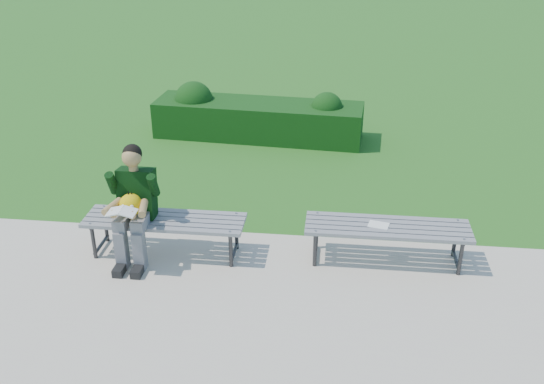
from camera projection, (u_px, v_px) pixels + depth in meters
name	position (u px, v px, depth m)	size (l,w,h in m)	color
ground	(244.00, 234.00, 7.40)	(80.00, 80.00, 0.00)	#35751E
walkway	(217.00, 324.00, 5.83)	(30.00, 3.50, 0.02)	#B3AD96
hedge	(254.00, 117.00, 10.23)	(3.54, 1.13, 0.90)	#163B0D
bench_left	(165.00, 223.00, 6.79)	(1.80, 0.50, 0.46)	gray
bench_right	(387.00, 230.00, 6.65)	(1.80, 0.50, 0.46)	gray
seated_boy	(133.00, 202.00, 6.60)	(0.56, 0.76, 1.31)	slate
paper_sheet	(379.00, 225.00, 6.63)	(0.25, 0.21, 0.01)	white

